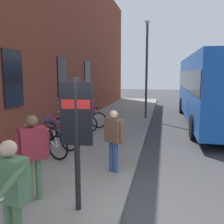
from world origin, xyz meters
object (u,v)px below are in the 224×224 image
at_px(city_bus, 212,86).
at_px(pedestrian_by_facade, 89,109).
at_px(bicycle_far_end, 44,144).
at_px(tourist_with_hotdogs, 9,187).
at_px(pedestrian_crossing_street, 33,149).
at_px(bicycle_under_window, 72,126).
at_px(bicycle_mid_rack, 78,122).
at_px(pedestrian_near_bus, 114,135).
at_px(bicycle_leaning_wall, 62,131).
at_px(bicycle_nearest_sign, 87,119).
at_px(street_lamp, 147,60).
at_px(bicycle_beside_lamp, 56,137).
at_px(transit_info_sign, 77,122).

distance_m(city_bus, pedestrian_by_facade, 6.37).
xyz_separation_m(bicycle_far_end, tourist_with_hotdogs, (-3.86, -1.47, 0.60)).
bearing_deg(pedestrian_crossing_street, bicycle_under_window, 12.25).
bearing_deg(pedestrian_by_facade, pedestrian_crossing_street, -173.40).
height_order(bicycle_mid_rack, pedestrian_near_bus, pedestrian_near_bus).
height_order(bicycle_leaning_wall, bicycle_nearest_sign, same).
xyz_separation_m(bicycle_leaning_wall, pedestrian_crossing_street, (-4.09, -1.13, 0.63)).
distance_m(bicycle_leaning_wall, tourist_with_hotdogs, 5.83).
relative_size(bicycle_mid_rack, tourist_with_hotdogs, 1.10).
bearing_deg(street_lamp, bicycle_leaning_wall, 155.31).
height_order(bicycle_beside_lamp, pedestrian_by_facade, pedestrian_by_facade).
xyz_separation_m(pedestrian_crossing_street, street_lamp, (9.63, -1.42, 2.08)).
distance_m(bicycle_mid_rack, pedestrian_near_bus, 4.67).
bearing_deg(tourist_with_hotdogs, street_lamp, -4.82).
distance_m(bicycle_under_window, bicycle_nearest_sign, 1.65).
height_order(city_bus, pedestrian_crossing_street, city_bus).
bearing_deg(transit_info_sign, city_bus, -21.97).
bearing_deg(tourist_with_hotdogs, pedestrian_crossing_street, 18.01).
relative_size(bicycle_leaning_wall, pedestrian_by_facade, 1.14).
relative_size(bicycle_beside_lamp, pedestrian_crossing_street, 1.02).
relative_size(bicycle_nearest_sign, city_bus, 0.17).
relative_size(bicycle_leaning_wall, bicycle_mid_rack, 1.01).
bearing_deg(street_lamp, city_bus, -96.97).
bearing_deg(street_lamp, bicycle_mid_rack, 147.12).
relative_size(bicycle_under_window, tourist_with_hotdogs, 1.08).
bearing_deg(transit_info_sign, bicycle_far_end, 37.21).
height_order(bicycle_nearest_sign, pedestrian_crossing_street, pedestrian_crossing_street).
relative_size(bicycle_beside_lamp, tourist_with_hotdogs, 1.06).
xyz_separation_m(bicycle_under_window, tourist_with_hotdogs, (-6.38, -1.55, 0.60)).
distance_m(bicycle_leaning_wall, bicycle_under_window, 0.81).
xyz_separation_m(bicycle_leaning_wall, pedestrian_by_facade, (1.87, -0.44, 0.56)).
distance_m(bicycle_mid_rack, transit_info_sign, 6.34).
relative_size(bicycle_nearest_sign, tourist_with_hotdogs, 1.11).
bearing_deg(city_bus, bicycle_far_end, 140.19).
xyz_separation_m(bicycle_far_end, pedestrian_by_facade, (3.59, -0.30, 0.56)).
bearing_deg(bicycle_leaning_wall, transit_info_sign, -154.12).
distance_m(bicycle_nearest_sign, pedestrian_by_facade, 0.86).
bearing_deg(transit_info_sign, pedestrian_crossing_street, 80.49).
bearing_deg(transit_info_sign, bicycle_under_window, 21.56).
distance_m(bicycle_under_window, street_lamp, 5.99).
xyz_separation_m(bicycle_mid_rack, pedestrian_near_bus, (-4.01, -2.32, 0.56)).
height_order(bicycle_under_window, transit_info_sign, transit_info_sign).
distance_m(bicycle_far_end, tourist_with_hotdogs, 4.17).
relative_size(city_bus, pedestrian_by_facade, 6.75).
height_order(bicycle_leaning_wall, bicycle_mid_rack, same).
bearing_deg(bicycle_nearest_sign, bicycle_leaning_wall, 176.12).
height_order(transit_info_sign, tourist_with_hotdogs, transit_info_sign).
distance_m(bicycle_under_window, pedestrian_by_facade, 1.26).
distance_m(city_bus, pedestrian_near_bus, 8.34).
bearing_deg(transit_info_sign, street_lamp, -2.83).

